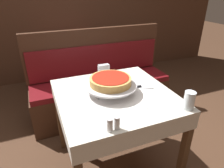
# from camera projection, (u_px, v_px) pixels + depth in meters

# --- Properties ---
(ground_plane) EXTENTS (14.00, 14.00, 0.00)m
(ground_plane) POSITION_uv_depth(u_px,v_px,m) (114.00, 163.00, 1.85)
(ground_plane) COLOR #472D1E
(dining_table_front) EXTENTS (0.87, 0.87, 0.74)m
(dining_table_front) POSITION_uv_depth(u_px,v_px,m) (115.00, 104.00, 1.56)
(dining_table_front) COLOR beige
(dining_table_front) RESTS_ON ground_plane
(dining_table_rear) EXTENTS (0.78, 0.78, 0.75)m
(dining_table_rear) POSITION_uv_depth(u_px,v_px,m) (73.00, 49.00, 2.97)
(dining_table_rear) COLOR red
(dining_table_rear) RESTS_ON ground_plane
(booth_bench) EXTENTS (1.65, 0.45, 1.04)m
(booth_bench) POSITION_uv_depth(u_px,v_px,m) (101.00, 90.00, 2.46)
(booth_bench) COLOR #3D2316
(booth_bench) RESTS_ON ground_plane
(back_wall_panel) EXTENTS (6.00, 0.04, 2.40)m
(back_wall_panel) POSITION_uv_depth(u_px,v_px,m) (62.00, 5.00, 3.13)
(back_wall_panel) COLOR #4C2D1E
(back_wall_panel) RESTS_ON ground_plane
(pizza_pan_stand) EXTENTS (0.40, 0.40, 0.07)m
(pizza_pan_stand) POSITION_uv_depth(u_px,v_px,m) (111.00, 85.00, 1.51)
(pizza_pan_stand) COLOR #ADADB2
(pizza_pan_stand) RESTS_ON dining_table_front
(deep_dish_pizza) EXTENTS (0.31, 0.31, 0.06)m
(deep_dish_pizza) POSITION_uv_depth(u_px,v_px,m) (111.00, 81.00, 1.49)
(deep_dish_pizza) COLOR tan
(deep_dish_pizza) RESTS_ON pizza_pan_stand
(pizza_server) EXTENTS (0.29, 0.12, 0.01)m
(pizza_server) POSITION_uv_depth(u_px,v_px,m) (136.00, 87.00, 1.61)
(pizza_server) COLOR #BCBCC1
(pizza_server) RESTS_ON dining_table_front
(water_glass_near) EXTENTS (0.07, 0.07, 0.12)m
(water_glass_near) POSITION_uv_depth(u_px,v_px,m) (189.00, 100.00, 1.31)
(water_glass_near) COLOR silver
(water_glass_near) RESTS_ON dining_table_front
(salt_shaker) EXTENTS (0.04, 0.04, 0.08)m
(salt_shaker) POSITION_uv_depth(u_px,v_px,m) (110.00, 125.00, 1.12)
(salt_shaker) COLOR silver
(salt_shaker) RESTS_ON dining_table_front
(pepper_shaker) EXTENTS (0.04, 0.04, 0.08)m
(pepper_shaker) POSITION_uv_depth(u_px,v_px,m) (117.00, 123.00, 1.13)
(pepper_shaker) COLOR silver
(pepper_shaker) RESTS_ON dining_table_front
(napkin_holder) EXTENTS (0.10, 0.05, 0.09)m
(napkin_holder) POSITION_uv_depth(u_px,v_px,m) (104.00, 69.00, 1.84)
(napkin_holder) COLOR #B2B2B7
(napkin_holder) RESTS_ON dining_table_front
(condiment_caddy) EXTENTS (0.11, 0.11, 0.16)m
(condiment_caddy) POSITION_uv_depth(u_px,v_px,m) (71.00, 40.00, 2.80)
(condiment_caddy) COLOR black
(condiment_caddy) RESTS_ON dining_table_rear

